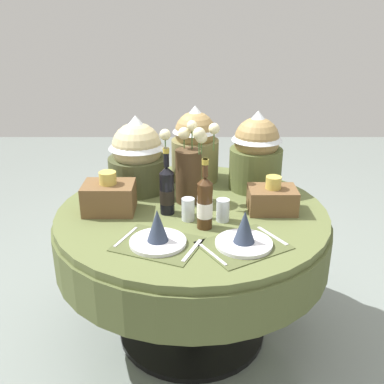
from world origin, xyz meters
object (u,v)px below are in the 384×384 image
Objects in this scene: place_setting_left at (158,234)px; tumbler_near_left at (188,209)px; gift_tub_back_left at (137,152)px; woven_basket_side_right at (272,199)px; gift_tub_back_centre at (195,141)px; dining_table at (192,237)px; gift_tub_back_right at (256,148)px; place_setting_right at (244,236)px; wine_bottle_centre at (167,190)px; tumbler_near_right at (223,210)px; flower_vase at (189,168)px; wine_bottle_left at (205,202)px; woven_basket_side_left at (109,196)px.

place_setting_left is 3.83× the size of tumbler_near_left.
gift_tub_back_left is 1.77× the size of woven_basket_side_right.
place_setting_left is at bearing -117.78° from tumbler_near_left.
woven_basket_side_right is at bearing -49.67° from gift_tub_back_centre.
gift_tub_back_right is at bearing 40.37° from dining_table.
gift_tub_back_centre is at bearing 104.18° from place_setting_right.
wine_bottle_centre reaches higher than dining_table.
tumbler_near_left is 0.16m from tumbler_near_right.
place_setting_right is 0.47m from wine_bottle_centre.
flower_vase is at bearing 97.90° from dining_table.
gift_tub_back_centre reaches higher than place_setting_right.
gift_tub_back_centre is 0.35m from gift_tub_back_right.
wine_bottle_left is at bearing 38.35° from place_setting_left.
tumbler_near_right is 0.25× the size of gift_tub_back_right.
place_setting_right is 1.04× the size of gift_tub_back_left.
woven_basket_side_left reaches higher than tumbler_near_right.
tumbler_near_right is at bearing -2.92° from tumbler_near_left.
gift_tub_back_centre is (0.02, 0.43, 0.38)m from dining_table.
wine_bottle_centre is 0.14m from tumbler_near_left.
wine_bottle_left is at bearing 133.19° from place_setting_right.
gift_tub_back_centre is 0.63m from woven_basket_side_left.
wine_bottle_left reaches higher than woven_basket_side_left.
woven_basket_side_left reaches higher than place_setting_right.
place_setting_right is 0.99× the size of gift_tub_back_right.
wine_bottle_centre is 0.77× the size of gift_tub_back_centre.
wine_bottle_centre is at bearing -144.41° from gift_tub_back_right.
wine_bottle_left is at bearing -53.04° from gift_tub_back_left.
place_setting_right is at bearing -43.99° from wine_bottle_centre.
woven_basket_side_left is 1.06× the size of woven_basket_side_right.
flower_vase reaches higher than woven_basket_side_left.
place_setting_right is at bearing -46.81° from wine_bottle_left.
wine_bottle_centre reaches higher than place_setting_right.
flower_vase is 1.28× the size of wine_bottle_centre.
gift_tub_back_centre is at bearing 130.33° from woven_basket_side_right.
place_setting_right reaches higher than dining_table.
dining_table is 5.54× the size of woven_basket_side_left.
gift_tub_back_left is 0.64m from gift_tub_back_right.
dining_table is 0.46m from woven_basket_side_left.
flower_vase is 1.71× the size of woven_basket_side_left.
gift_tub_back_right is at bearing -21.98° from gift_tub_back_centre.
woven_basket_side_left is at bearing -133.35° from gift_tub_back_centre.
woven_basket_side_right reaches higher than place_setting_right.
tumbler_near_right is (0.09, 0.07, -0.07)m from wine_bottle_left.
place_setting_left is 0.42m from woven_basket_side_left.
place_setting_left is 0.83m from gift_tub_back_right.
wine_bottle_left is 0.80× the size of gift_tub_back_left.
gift_tub_back_centre reaches higher than tumbler_near_left.
place_setting_left is 0.36m from place_setting_right.
tumbler_near_right is 0.25× the size of gift_tub_back_centre.
place_setting_left is 0.32m from wine_bottle_centre.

